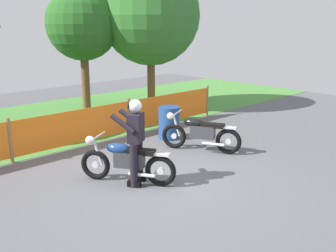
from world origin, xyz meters
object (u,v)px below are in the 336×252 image
Objects in this scene: rider_trailing at (135,139)px; oil_drum at (169,123)px; motorcycle_lead at (200,133)px; motorcycle_trailing at (126,161)px.

rider_trailing is 3.22m from oil_drum.
motorcycle_lead reaches higher than oil_drum.
motorcycle_trailing is (-2.52, -0.32, -0.01)m from motorcycle_lead.
rider_trailing is at bearing -179.43° from motorcycle_trailing.
motorcycle_trailing is 1.98× the size of oil_drum.
oil_drum is (0.21, 1.32, -0.02)m from motorcycle_lead.
rider_trailing is at bearing -145.45° from oil_drum.
motorcycle_trailing is 0.50m from rider_trailing.
oil_drum is (2.73, 1.65, -0.01)m from motorcycle_trailing.
rider_trailing reaches higher than oil_drum.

